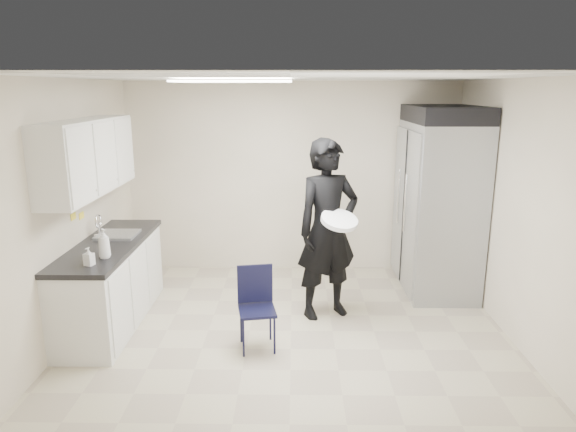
{
  "coord_description": "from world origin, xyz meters",
  "views": [
    {
      "loc": [
        0.03,
        -4.98,
        2.5
      ],
      "look_at": [
        -0.03,
        0.2,
        1.21
      ],
      "focal_mm": 32.0,
      "sensor_mm": 36.0,
      "label": 1
    }
  ],
  "objects_px": {
    "commercial_fridge": "(438,208)",
    "man_tuxedo": "(328,230)",
    "lower_counter": "(112,285)",
    "folding_chair": "(257,311)"
  },
  "relations": [
    {
      "from": "lower_counter",
      "to": "folding_chair",
      "type": "relative_size",
      "value": 2.41
    },
    {
      "from": "commercial_fridge",
      "to": "man_tuxedo",
      "type": "height_order",
      "value": "commercial_fridge"
    },
    {
      "from": "folding_chair",
      "to": "man_tuxedo",
      "type": "relative_size",
      "value": 0.4
    },
    {
      "from": "lower_counter",
      "to": "man_tuxedo",
      "type": "distance_m",
      "value": 2.43
    },
    {
      "from": "lower_counter",
      "to": "folding_chair",
      "type": "xyz_separation_m",
      "value": [
        1.62,
        -0.57,
        -0.04
      ]
    },
    {
      "from": "commercial_fridge",
      "to": "man_tuxedo",
      "type": "relative_size",
      "value": 1.05
    },
    {
      "from": "lower_counter",
      "to": "commercial_fridge",
      "type": "bearing_deg",
      "value": 15.88
    },
    {
      "from": "lower_counter",
      "to": "commercial_fridge",
      "type": "distance_m",
      "value": 3.98
    },
    {
      "from": "commercial_fridge",
      "to": "man_tuxedo",
      "type": "bearing_deg",
      "value": -149.57
    },
    {
      "from": "commercial_fridge",
      "to": "lower_counter",
      "type": "bearing_deg",
      "value": -164.12
    }
  ]
}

